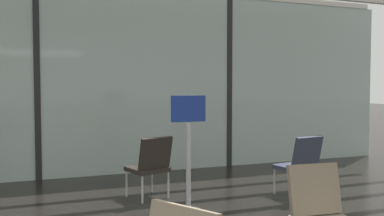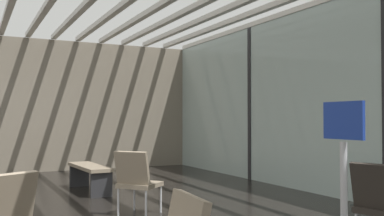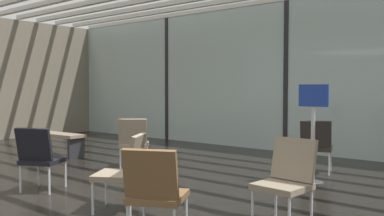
{
  "view_description": "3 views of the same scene",
  "coord_description": "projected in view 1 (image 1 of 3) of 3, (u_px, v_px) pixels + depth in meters",
  "views": [
    {
      "loc": [
        -0.02,
        -2.08,
        1.54
      ],
      "look_at": [
        1.5,
        1.92,
        1.32
      ],
      "focal_mm": 38.58,
      "sensor_mm": 36.0,
      "label": 1
    },
    {
      "loc": [
        4.5,
        -0.19,
        1.29
      ],
      "look_at": [
        -0.32,
        2.2,
        1.43
      ],
      "focal_mm": 41.6,
      "sensor_mm": 36.0,
      "label": 2
    },
    {
      "loc": [
        4.15,
        -3.12,
        1.39
      ],
      "look_at": [
        -1.88,
        4.25,
        0.93
      ],
      "focal_mm": 39.09,
      "sensor_mm": 36.0,
      "label": 3
    }
  ],
  "objects": [
    {
      "name": "glass_curtain_wall",
      "position": [
        37.0,
        82.0,
        6.8
      ],
      "size": [
        14.0,
        0.08,
        3.27
      ],
      "primitive_type": "cube",
      "color": "#A3B7B2",
      "rests_on": "ground"
    },
    {
      "name": "window_mullion_1",
      "position": [
        37.0,
        82.0,
        6.8
      ],
      "size": [
        0.1,
        0.12,
        3.27
      ],
      "primitive_type": "cube",
      "color": "black",
      "rests_on": "ground"
    },
    {
      "name": "window_mullion_2",
      "position": [
        228.0,
        82.0,
        8.04
      ],
      "size": [
        0.1,
        0.12,
        3.27
      ],
      "primitive_type": "cube",
      "color": "black",
      "rests_on": "ground"
    },
    {
      "name": "parked_airplane",
      "position": [
        70.0,
        76.0,
        12.28
      ],
      "size": [
        12.15,
        3.75,
        3.75
      ],
      "color": "silver",
      "rests_on": "ground"
    },
    {
      "name": "lounge_chair_0",
      "position": [
        322.0,
        211.0,
        3.49
      ],
      "size": [
        0.52,
        0.57,
        0.87
      ],
      "rotation": [
        0.0,
        0.0,
        6.19
      ],
      "color": "#7F705B",
      "rests_on": "ground"
    },
    {
      "name": "lounge_chair_2",
      "position": [
        300.0,
        162.0,
        5.78
      ],
      "size": [
        0.56,
        0.6,
        0.87
      ],
      "rotation": [
        0.0,
        0.0,
        3.31
      ],
      "color": "#33384C",
      "rests_on": "ground"
    },
    {
      "name": "lounge_chair_5",
      "position": [
        151.0,
        163.0,
        5.68
      ],
      "size": [
        0.62,
        0.65,
        0.87
      ],
      "rotation": [
        0.0,
        0.0,
        3.45
      ],
      "color": "#28231E",
      "rests_on": "ground"
    },
    {
      "name": "info_sign",
      "position": [
        188.0,
        158.0,
        5.04
      ],
      "size": [
        0.44,
        0.32,
        1.44
      ],
      "color": "#333333",
      "rests_on": "ground"
    }
  ]
}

